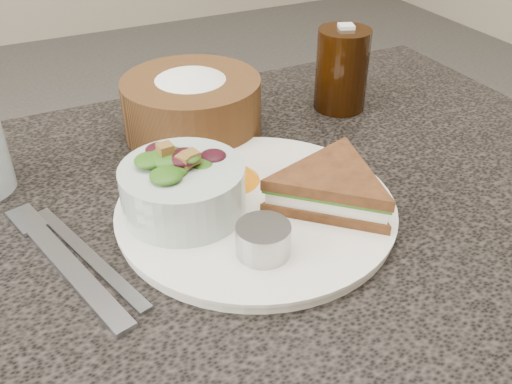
{
  "coord_description": "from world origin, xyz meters",
  "views": [
    {
      "loc": [
        -0.22,
        -0.48,
        1.12
      ],
      "look_at": [
        0.01,
        -0.02,
        0.78
      ],
      "focal_mm": 40.0,
      "sensor_mm": 36.0,
      "label": 1
    }
  ],
  "objects": [
    {
      "name": "knife",
      "position": [
        -0.17,
        -0.01,
        0.75
      ],
      "size": [
        0.07,
        0.2,
        0.0
      ],
      "primitive_type": "cube",
      "rotation": [
        0.0,
        0.0,
        0.3
      ],
      "color": "#92979F",
      "rests_on": "dining_table"
    },
    {
      "name": "sandwich",
      "position": [
        0.08,
        -0.05,
        0.78
      ],
      "size": [
        0.23,
        0.23,
        0.04
      ],
      "primitive_type": null,
      "rotation": [
        0.0,
        0.0,
        -0.75
      ],
      "color": "brown",
      "rests_on": "dinner_plate"
    },
    {
      "name": "dressing_ramekin",
      "position": [
        -0.02,
        -0.09,
        0.78
      ],
      "size": [
        0.06,
        0.06,
        0.03
      ],
      "primitive_type": "cylinder",
      "rotation": [
        0.0,
        0.0,
        -0.06
      ],
      "color": "#9E9FA0",
      "rests_on": "dinner_plate"
    },
    {
      "name": "orange_wedge",
      "position": [
        0.0,
        0.04,
        0.78
      ],
      "size": [
        0.1,
        0.1,
        0.03
      ],
      "primitive_type": "cone",
      "rotation": [
        0.0,
        0.0,
        0.93
      ],
      "color": "orange",
      "rests_on": "dinner_plate"
    },
    {
      "name": "salad_bowl",
      "position": [
        -0.07,
        0.01,
        0.8
      ],
      "size": [
        0.17,
        0.17,
        0.08
      ],
      "primitive_type": null,
      "rotation": [
        0.0,
        0.0,
        -0.37
      ],
      "color": "#A6B5AC",
      "rests_on": "dinner_plate"
    },
    {
      "name": "bread_basket",
      "position": [
        0.02,
        0.2,
        0.8
      ],
      "size": [
        0.24,
        0.24,
        0.11
      ],
      "primitive_type": null,
      "rotation": [
        0.0,
        0.0,
        0.34
      ],
      "color": "#56351B",
      "rests_on": "dining_table"
    },
    {
      "name": "fork",
      "position": [
        -0.19,
        -0.02,
        0.75
      ],
      "size": [
        0.08,
        0.21,
        0.01
      ],
      "primitive_type": "cube",
      "rotation": [
        0.0,
        0.0,
        0.27
      ],
      "color": "#AAAEBA",
      "rests_on": "dining_table"
    },
    {
      "name": "cola_glass",
      "position": [
        0.24,
        0.18,
        0.82
      ],
      "size": [
        0.09,
        0.09,
        0.13
      ],
      "primitive_type": null,
      "rotation": [
        0.0,
        0.0,
        -0.28
      ],
      "color": "black",
      "rests_on": "dining_table"
    },
    {
      "name": "dinner_plate",
      "position": [
        0.01,
        -0.02,
        0.76
      ],
      "size": [
        0.3,
        0.3,
        0.01
      ],
      "primitive_type": "cylinder",
      "color": "silver",
      "rests_on": "dining_table"
    }
  ]
}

